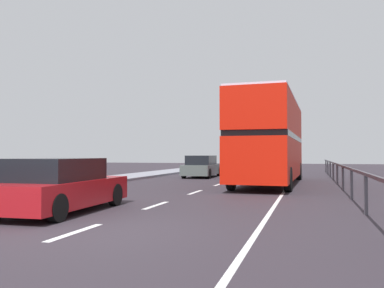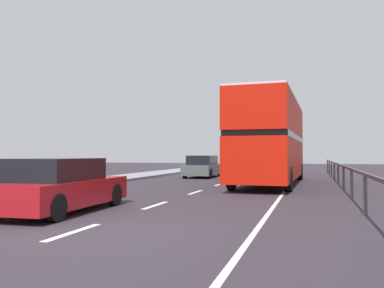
# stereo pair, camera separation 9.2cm
# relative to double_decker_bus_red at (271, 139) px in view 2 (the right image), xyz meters

# --- Properties ---
(ground_plane) EXTENTS (75.19, 120.00, 0.10)m
(ground_plane) POSITION_rel_double_decker_bus_red_xyz_m (-2.48, -13.44, -2.32)
(ground_plane) COLOR #302830
(lane_paint_markings) EXTENTS (3.51, 46.00, 0.01)m
(lane_paint_markings) POSITION_rel_double_decker_bus_red_xyz_m (-0.37, -4.69, -2.27)
(lane_paint_markings) COLOR silver
(lane_paint_markings) RESTS_ON ground
(bridge_side_railing) EXTENTS (0.10, 42.00, 1.05)m
(bridge_side_railing) POSITION_rel_double_decker_bus_red_xyz_m (3.22, -4.44, -1.42)
(bridge_side_railing) COLOR #47424B
(bridge_side_railing) RESTS_ON ground
(double_decker_bus_red) EXTENTS (2.87, 11.01, 4.24)m
(double_decker_bus_red) POSITION_rel_double_decker_bus_red_xyz_m (0.00, 0.00, 0.00)
(double_decker_bus_red) COLOR red
(double_decker_bus_red) RESTS_ON ground
(hatchback_car_near) EXTENTS (1.96, 4.45, 1.40)m
(hatchback_car_near) POSITION_rel_double_decker_bus_red_xyz_m (-4.37, -11.39, -1.60)
(hatchback_car_near) COLOR maroon
(hatchback_car_near) RESTS_ON ground
(sedan_car_ahead) EXTENTS (1.90, 4.64, 1.43)m
(sedan_car_ahead) POSITION_rel_double_decker_bus_red_xyz_m (-4.94, 5.23, -1.59)
(sedan_car_ahead) COLOR #4A5451
(sedan_car_ahead) RESTS_ON ground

